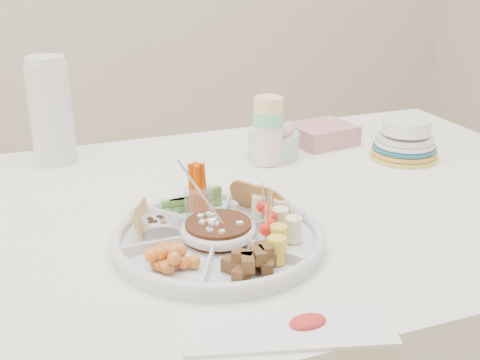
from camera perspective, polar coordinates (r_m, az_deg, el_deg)
name	(u,v)px	position (r m, az deg, el deg)	size (l,w,h in m)	color
dining_table	(263,344)	(1.49, 2.24, -15.27)	(1.52, 1.02, 0.76)	white
party_tray	(218,234)	(1.09, -2.07, -5.15)	(0.38, 0.38, 0.04)	white
bean_dip	(218,230)	(1.09, -2.08, -4.79)	(0.12, 0.12, 0.04)	#4D351E
tortillas	(259,200)	(1.18, 1.82, -1.90)	(0.10, 0.10, 0.06)	#B37C39
carrot_cucumber	(193,188)	(1.18, -4.45, -0.74)	(0.11, 0.11, 0.10)	#D24800
pita_raisins	(147,220)	(1.11, -8.79, -3.77)	(0.10, 0.10, 0.05)	tan
cherries	(169,256)	(1.00, -6.72, -7.15)	(0.10, 0.10, 0.04)	orange
granola_chunks	(248,260)	(0.98, 0.79, -7.59)	(0.09, 0.09, 0.04)	#4B351D
banana_tomato	(291,219)	(1.06, 4.86, -3.71)	(0.10, 0.10, 0.08)	#FFE980
cup_stack	(268,122)	(1.47, 2.67, 5.50)	(0.08, 0.08, 0.21)	beige
thermos	(51,110)	(1.54, -17.50, 6.38)	(0.10, 0.10, 0.27)	silver
flower_bowl	(274,139)	(1.53, 3.20, 3.90)	(0.13, 0.13, 0.10)	#A0B2A8
napkin_stack	(323,134)	(1.65, 7.83, 4.33)	(0.16, 0.14, 0.05)	tan
plate_stack	(405,138)	(1.57, 15.40, 3.88)	(0.17, 0.17, 0.11)	gold
placemat	(289,329)	(0.88, 4.62, -13.94)	(0.30, 0.10, 0.01)	white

